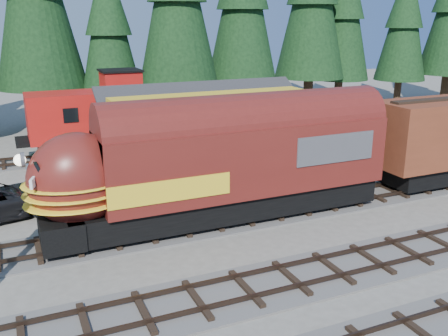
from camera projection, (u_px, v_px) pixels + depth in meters
name	position (u px, v px, depth m)	size (l,w,h in m)	color
ground	(316.00, 247.00, 20.51)	(120.00, 120.00, 0.00)	#6B665B
track_siding	(427.00, 186.00, 27.86)	(68.00, 3.20, 0.33)	#4C4947
track_spur	(30.00, 162.00, 32.40)	(32.00, 3.20, 0.33)	#4C4947
depot	(216.00, 127.00, 28.86)	(12.80, 7.00, 5.30)	gold
conifer_backdrop	(186.00, 1.00, 41.02)	(80.35, 20.84, 17.39)	black
locomotive	(211.00, 169.00, 22.11)	(16.36, 3.25, 4.45)	black
caboose	(109.00, 117.00, 33.69)	(10.24, 2.97, 5.32)	black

